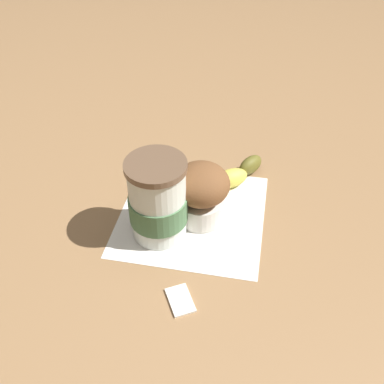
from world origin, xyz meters
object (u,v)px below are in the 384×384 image
coffee_cup (158,201)px  banana (229,177)px  sugar_packet (180,299)px  muffin (201,192)px

coffee_cup → banana: size_ratio=0.96×
coffee_cup → banana: (0.15, -0.07, -0.05)m
banana → sugar_packet: (-0.27, -0.01, -0.02)m
coffee_cup → sugar_packet: coffee_cup is taller
coffee_cup → sugar_packet: bearing=-143.7°
muffin → sugar_packet: bearing=-169.2°
coffee_cup → banana: coffee_cup is taller
coffee_cup → sugar_packet: (-0.11, -0.08, -0.06)m
banana → muffin: bearing=170.1°
sugar_packet → banana: bearing=3.2°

